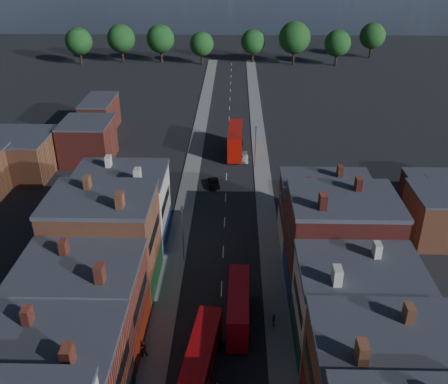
{
  "coord_description": "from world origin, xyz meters",
  "views": [
    {
      "loc": [
        1.47,
        -24.94,
        38.6
      ],
      "look_at": [
        0.0,
        36.89,
        6.73
      ],
      "focal_mm": 40.0,
      "sensor_mm": 36.0,
      "label": 1
    }
  ],
  "objects_px": {
    "bus_1": "(238,306)",
    "ped_3": "(274,320)",
    "bus_2": "(235,140)",
    "car_3": "(244,158)",
    "bus_0": "(202,358)",
    "car_2": "(214,183)",
    "ped_1": "(143,348)"
  },
  "relations": [
    {
      "from": "car_3",
      "to": "ped_1",
      "type": "distance_m",
      "value": 51.6
    },
    {
      "from": "bus_1",
      "to": "ped_3",
      "type": "distance_m",
      "value": 4.18
    },
    {
      "from": "bus_0",
      "to": "ped_3",
      "type": "xyz_separation_m",
      "value": [
        7.43,
        7.13,
        -1.48
      ]
    },
    {
      "from": "bus_1",
      "to": "car_2",
      "type": "height_order",
      "value": "bus_1"
    },
    {
      "from": "bus_0",
      "to": "bus_1",
      "type": "relative_size",
      "value": 1.04
    },
    {
      "from": "bus_0",
      "to": "ped_1",
      "type": "distance_m",
      "value": 6.8
    },
    {
      "from": "car_2",
      "to": "car_3",
      "type": "distance_m",
      "value": 12.4
    },
    {
      "from": "bus_0",
      "to": "car_2",
      "type": "bearing_deg",
      "value": 98.33
    },
    {
      "from": "bus_2",
      "to": "ped_1",
      "type": "xyz_separation_m",
      "value": [
        -9.2,
        -54.08,
        -1.72
      ]
    },
    {
      "from": "bus_2",
      "to": "car_3",
      "type": "relative_size",
      "value": 3.11
    },
    {
      "from": "bus_0",
      "to": "car_3",
      "type": "xyz_separation_m",
      "value": [
        4.74,
        52.88,
        -1.84
      ]
    },
    {
      "from": "bus_1",
      "to": "bus_2",
      "type": "relative_size",
      "value": 0.84
    },
    {
      "from": "bus_0",
      "to": "car_2",
      "type": "distance_m",
      "value": 41.75
    },
    {
      "from": "bus_1",
      "to": "bus_2",
      "type": "bearing_deg",
      "value": 91.95
    },
    {
      "from": "bus_1",
      "to": "ped_1",
      "type": "distance_m",
      "value": 11.13
    },
    {
      "from": "bus_2",
      "to": "ped_1",
      "type": "relative_size",
      "value": 6.3
    },
    {
      "from": "ped_1",
      "to": "bus_2",
      "type": "bearing_deg",
      "value": -110.43
    },
    {
      "from": "bus_1",
      "to": "bus_2",
      "type": "height_order",
      "value": "bus_2"
    },
    {
      "from": "bus_2",
      "to": "car_2",
      "type": "bearing_deg",
      "value": -102.71
    },
    {
      "from": "bus_1",
      "to": "bus_0",
      "type": "bearing_deg",
      "value": -113.42
    },
    {
      "from": "bus_0",
      "to": "car_2",
      "type": "height_order",
      "value": "bus_0"
    },
    {
      "from": "bus_1",
      "to": "car_3",
      "type": "distance_m",
      "value": 45.25
    },
    {
      "from": "bus_1",
      "to": "car_2",
      "type": "bearing_deg",
      "value": 98.34
    },
    {
      "from": "bus_2",
      "to": "ped_3",
      "type": "distance_m",
      "value": 49.63
    },
    {
      "from": "ped_3",
      "to": "bus_0",
      "type": "bearing_deg",
      "value": 147.8
    },
    {
      "from": "bus_1",
      "to": "car_2",
      "type": "distance_m",
      "value": 34.33
    },
    {
      "from": "bus_1",
      "to": "ped_1",
      "type": "relative_size",
      "value": 5.29
    },
    {
      "from": "car_2",
      "to": "ped_3",
      "type": "distance_m",
      "value": 35.51
    },
    {
      "from": "bus_1",
      "to": "car_2",
      "type": "xyz_separation_m",
      "value": [
        -4.19,
        34.03,
        -1.76
      ]
    },
    {
      "from": "bus_1",
      "to": "bus_2",
      "type": "distance_m",
      "value": 48.86
    },
    {
      "from": "bus_2",
      "to": "ped_3",
      "type": "height_order",
      "value": "bus_2"
    },
    {
      "from": "ped_1",
      "to": "car_3",
      "type": "bearing_deg",
      "value": -113.01
    }
  ]
}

